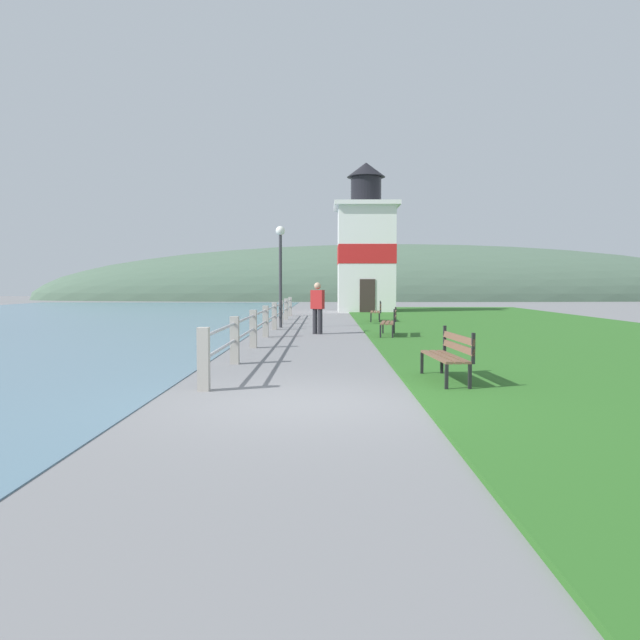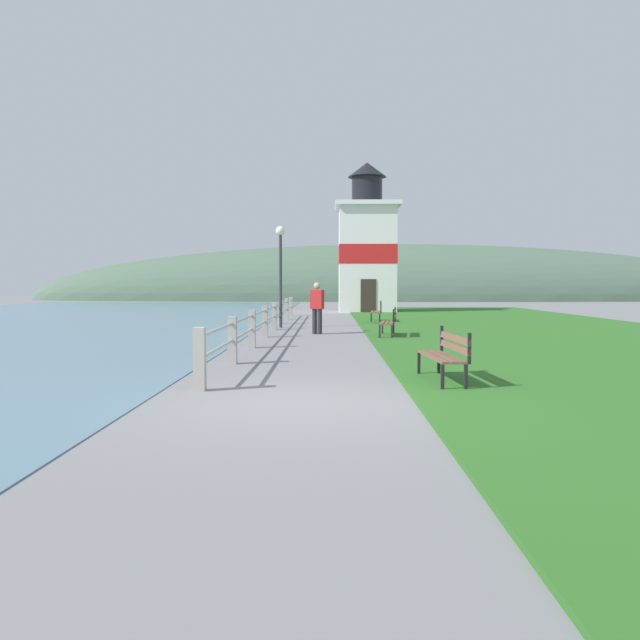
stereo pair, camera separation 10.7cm
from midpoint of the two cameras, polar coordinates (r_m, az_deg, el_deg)
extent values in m
plane|color=slate|center=(8.99, -2.08, -7.59)|extent=(160.00, 160.00, 0.00)
cube|color=#2D6623|center=(24.38, 17.97, -0.79)|extent=(12.00, 43.18, 0.06)
cube|color=#A8A399|center=(10.10, -10.90, -3.54)|extent=(0.18, 0.18, 1.01)
cube|color=#A8A399|center=(13.38, -8.03, -1.85)|extent=(0.18, 0.18, 1.01)
cube|color=#A8A399|center=(16.69, -6.31, -0.82)|extent=(0.18, 0.18, 1.01)
cube|color=#A8A399|center=(20.02, -5.15, -0.13)|extent=(0.18, 0.18, 1.01)
cube|color=#A8A399|center=(23.35, -4.33, 0.36)|extent=(0.18, 0.18, 1.01)
cube|color=#A8A399|center=(26.69, -3.71, 0.73)|extent=(0.18, 0.18, 1.01)
cube|color=#A8A399|center=(30.03, -3.23, 1.01)|extent=(0.18, 0.18, 1.01)
cube|color=#A8A399|center=(33.37, -2.84, 1.24)|extent=(0.18, 0.18, 1.01)
cylinder|color=#B2B2B7|center=(21.67, -4.71, 1.07)|extent=(0.06, 23.47, 0.06)
cylinder|color=#B2B2B7|center=(21.68, -4.71, 0.13)|extent=(0.06, 23.47, 0.06)
cube|color=brown|center=(10.75, 10.24, -3.32)|extent=(0.24, 1.76, 0.04)
cube|color=brown|center=(10.79, 11.00, -3.30)|extent=(0.24, 1.76, 0.04)
cube|color=brown|center=(10.82, 11.75, -3.29)|extent=(0.24, 1.76, 0.04)
cube|color=brown|center=(10.82, 12.22, -1.61)|extent=(0.18, 1.76, 0.11)
cube|color=brown|center=(10.83, 12.21, -2.44)|extent=(0.18, 1.76, 0.11)
cube|color=black|center=(9.95, 11.19, -5.28)|extent=(0.05, 0.05, 0.45)
cube|color=black|center=(11.60, 9.04, -4.04)|extent=(0.05, 0.05, 0.45)
cube|color=black|center=(10.05, 13.24, -5.22)|extent=(0.05, 0.05, 0.45)
cube|color=black|center=(11.68, 10.81, -4.01)|extent=(0.05, 0.05, 0.45)
cube|color=black|center=(10.01, 13.54, -2.55)|extent=(0.05, 0.05, 0.49)
cube|color=black|center=(11.65, 11.07, -1.71)|extent=(0.05, 0.05, 0.49)
cube|color=brown|center=(20.02, 5.63, -0.24)|extent=(0.35, 1.76, 0.04)
cube|color=brown|center=(20.01, 6.05, -0.25)|extent=(0.35, 1.76, 0.04)
cube|color=brown|center=(20.01, 6.47, -0.25)|extent=(0.35, 1.76, 0.04)
cube|color=brown|center=(19.99, 6.72, 0.66)|extent=(0.29, 1.75, 0.11)
cube|color=brown|center=(20.00, 6.72, 0.21)|extent=(0.29, 1.75, 0.11)
cube|color=black|center=(19.19, 5.39, -1.13)|extent=(0.06, 0.06, 0.45)
cube|color=black|center=(20.89, 5.63, -0.77)|extent=(0.06, 0.06, 0.45)
cube|color=black|center=(19.17, 6.50, -1.14)|extent=(0.06, 0.06, 0.45)
cube|color=black|center=(20.88, 6.64, -0.78)|extent=(0.06, 0.06, 0.45)
cube|color=black|center=(19.14, 6.65, 0.27)|extent=(0.06, 0.06, 0.49)
cube|color=black|center=(20.85, 6.79, 0.51)|extent=(0.06, 0.06, 0.49)
cube|color=brown|center=(27.82, 4.65, 0.75)|extent=(0.25, 1.83, 0.04)
cube|color=brown|center=(27.82, 4.96, 0.75)|extent=(0.25, 1.83, 0.04)
cube|color=brown|center=(27.82, 5.26, 0.75)|extent=(0.25, 1.83, 0.04)
cube|color=brown|center=(27.81, 5.44, 1.40)|extent=(0.19, 1.83, 0.11)
cube|color=brown|center=(27.82, 5.44, 1.07)|extent=(0.19, 1.83, 0.11)
cube|color=black|center=(26.95, 4.56, 0.15)|extent=(0.05, 0.05, 0.45)
cube|color=black|center=(28.72, 4.58, 0.34)|extent=(0.05, 0.05, 0.45)
cube|color=black|center=(26.95, 5.35, 0.14)|extent=(0.05, 0.05, 0.45)
cube|color=black|center=(28.72, 5.32, 0.34)|extent=(0.05, 0.05, 0.45)
cube|color=black|center=(26.93, 5.46, 1.14)|extent=(0.05, 0.05, 0.49)
cube|color=black|center=(28.70, 5.42, 1.27)|extent=(0.05, 0.05, 0.49)
cube|color=white|center=(38.34, 4.12, 5.48)|extent=(3.37, 3.37, 6.34)
cube|color=red|center=(38.35, 4.12, 5.95)|extent=(3.41, 3.41, 1.14)
cube|color=white|center=(38.61, 4.14, 10.37)|extent=(3.88, 3.88, 0.25)
cylinder|color=black|center=(38.73, 4.15, 11.73)|extent=(1.86, 1.86, 1.60)
cone|color=black|center=(38.93, 4.16, 13.53)|extent=(2.32, 2.32, 0.88)
cube|color=#332823|center=(36.61, 4.27, 2.19)|extent=(0.90, 0.06, 2.00)
cylinder|color=#28282D|center=(21.28, -0.61, -0.13)|extent=(0.16, 0.16, 0.86)
cylinder|color=#28282D|center=(21.20, -0.13, -0.14)|extent=(0.16, 0.16, 0.86)
cube|color=#B22323|center=(21.21, -0.37, 1.89)|extent=(0.49, 0.38, 0.64)
sphere|color=tan|center=(21.21, -0.37, 3.14)|extent=(0.23, 0.23, 0.23)
cylinder|color=#333338|center=(24.45, -3.76, 3.52)|extent=(0.12, 0.12, 3.60)
sphere|color=white|center=(24.54, -3.77, 8.15)|extent=(0.36, 0.36, 0.36)
ellipsoid|color=#4C6651|center=(68.05, 7.01, 1.83)|extent=(80.00, 16.00, 12.00)
camera|label=1|loc=(0.05, -90.13, -0.01)|focal=35.00mm
camera|label=2|loc=(0.05, 89.87, 0.01)|focal=35.00mm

